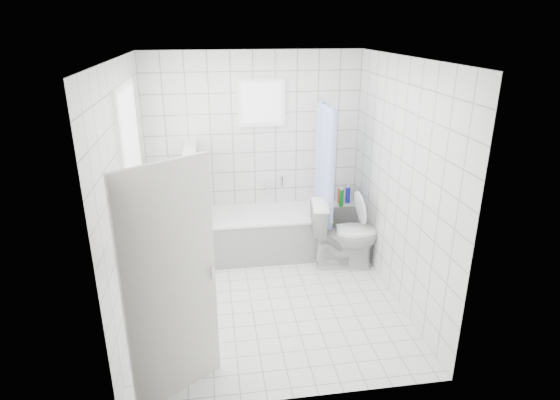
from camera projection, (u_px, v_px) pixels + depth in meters
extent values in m
plane|color=white|center=(270.00, 299.00, 5.25)|extent=(3.00, 3.00, 0.00)
plane|color=white|center=(268.00, 58.00, 4.32)|extent=(3.00, 3.00, 0.00)
cube|color=white|center=(254.00, 152.00, 6.17)|extent=(2.80, 0.02, 2.60)
cube|color=white|center=(295.00, 259.00, 3.40)|extent=(2.80, 0.02, 2.60)
cube|color=white|center=(128.00, 197.00, 4.59)|extent=(0.02, 3.00, 2.60)
cube|color=white|center=(399.00, 184.00, 4.98)|extent=(0.02, 3.00, 2.60)
cube|color=white|center=(133.00, 159.00, 4.77)|extent=(0.01, 0.90, 1.40)
cube|color=white|center=(262.00, 103.00, 5.91)|extent=(0.50, 0.01, 0.50)
cube|color=white|center=(145.00, 225.00, 5.04)|extent=(0.18, 1.02, 0.08)
cube|color=silver|center=(172.00, 286.00, 3.61)|extent=(0.68, 0.49, 2.00)
cube|color=white|center=(264.00, 234.00, 6.20)|extent=(1.63, 0.75, 0.55)
cube|color=white|center=(264.00, 214.00, 6.10)|extent=(1.65, 0.77, 0.03)
cube|color=white|center=(194.00, 206.00, 5.86)|extent=(0.15, 0.85, 1.50)
cube|color=white|center=(343.00, 222.00, 6.60)|extent=(0.40, 0.24, 0.55)
imported|color=white|center=(345.00, 234.00, 5.84)|extent=(0.90, 0.58, 0.86)
cylinder|color=silver|center=(326.00, 102.00, 5.67)|extent=(0.02, 0.80, 0.02)
cube|color=silver|center=(268.00, 185.00, 6.32)|extent=(0.18, 0.06, 0.06)
imported|color=white|center=(145.00, 215.00, 4.99)|extent=(0.16, 0.16, 0.16)
imported|color=#FB61D1|center=(141.00, 221.00, 4.67)|extent=(0.15, 0.15, 0.29)
imported|color=#389EFF|center=(143.00, 219.00, 4.84)|extent=(0.13, 0.13, 0.21)
imported|color=white|center=(146.00, 206.00, 5.08)|extent=(0.15, 0.15, 0.29)
imported|color=#B359A9|center=(148.00, 206.00, 5.23)|extent=(0.11, 0.11, 0.17)
cylinder|color=#168624|center=(341.00, 198.00, 6.37)|extent=(0.06, 0.06, 0.24)
cylinder|color=red|center=(340.00, 196.00, 6.48)|extent=(0.06, 0.06, 0.22)
cylinder|color=#171FBF|center=(348.00, 195.00, 6.49)|extent=(0.06, 0.06, 0.23)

